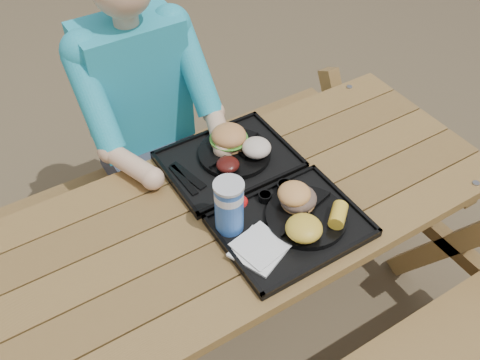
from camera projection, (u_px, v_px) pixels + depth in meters
ground at (240, 325)px, 2.29m from camera, size 60.00×60.00×0.00m
picnic_table at (240, 274)px, 2.03m from camera, size 1.80×1.49×0.75m
tray_near at (291, 227)px, 1.69m from camera, size 0.45×0.35×0.02m
tray_far at (229, 162)px, 1.91m from camera, size 0.45×0.35×0.02m
plate_near at (306, 217)px, 1.70m from camera, size 0.26×0.26×0.02m
plate_far at (235, 153)px, 1.91m from camera, size 0.26×0.26×0.02m
napkin_stack at (259, 250)px, 1.61m from camera, size 0.19×0.19×0.02m
soda_cup at (229, 207)px, 1.62m from camera, size 0.09×0.09×0.18m
condiment_bbq at (265, 197)px, 1.75m from camera, size 0.04×0.04×0.03m
condiment_mustard at (285, 187)px, 1.78m from camera, size 0.05×0.05×0.03m
sandwich at (299, 191)px, 1.68m from camera, size 0.11×0.11×0.12m
mac_cheese at (304, 228)px, 1.61m from camera, size 0.11×0.11×0.06m
corn_cob at (338, 215)px, 1.66m from camera, size 0.12×0.12×0.05m
cutlery_far at (188, 176)px, 1.84m from camera, size 0.06×0.17×0.01m
burger at (229, 132)px, 1.89m from camera, size 0.13×0.13×0.11m
baked_beans at (228, 164)px, 1.83m from camera, size 0.08×0.08×0.04m
potato_salad at (257, 148)px, 1.87m from camera, size 0.10×0.10×0.06m
diner at (144, 132)px, 2.21m from camera, size 0.48×0.84×1.28m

